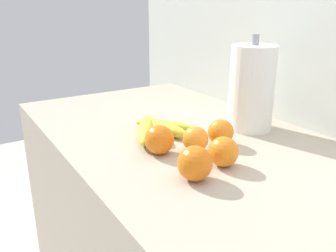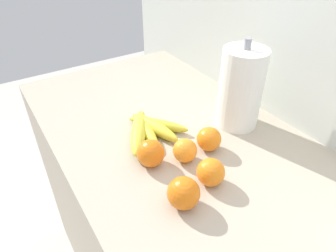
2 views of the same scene
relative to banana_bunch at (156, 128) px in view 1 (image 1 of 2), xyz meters
name	(u,v)px [view 1 (image 1 of 2)]	position (x,y,z in m)	size (l,w,h in m)	color
banana_bunch	(156,128)	(0.00, 0.00, 0.00)	(0.21, 0.22, 0.04)	gold
orange_right	(195,139)	(0.15, 0.03, 0.01)	(0.06, 0.06, 0.06)	orange
orange_center	(223,152)	(0.26, 0.03, 0.02)	(0.07, 0.07, 0.07)	orange
orange_back_right	(221,132)	(0.15, 0.11, 0.01)	(0.07, 0.07, 0.07)	orange
orange_back_left	(195,163)	(0.28, -0.07, 0.02)	(0.08, 0.08, 0.08)	orange
orange_front	(159,140)	(0.12, -0.06, 0.02)	(0.07, 0.07, 0.07)	orange
paper_towel_roll	(252,88)	(0.10, 0.26, 0.10)	(0.13, 0.13, 0.27)	white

